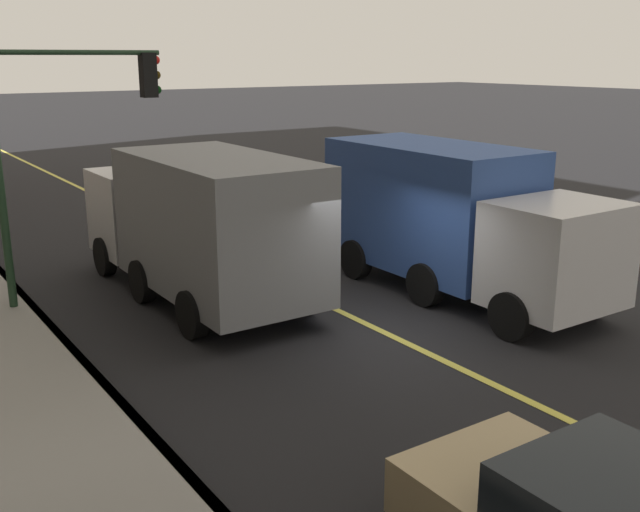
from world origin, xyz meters
The scene contains 7 objects.
ground centered at (0.00, 0.00, 0.00)m, with size 200.00×200.00×0.00m, color black.
curb_edge centered at (0.00, 5.12, 0.07)m, with size 80.00×0.16×0.15m, color slate.
lane_stripe_center centered at (0.00, 0.00, 0.01)m, with size 80.00×0.16×0.01m, color #D8CC4C.
car_silver centered at (8.98, -2.15, 0.75)m, with size 4.27×2.10×1.45m.
truck_blue centered at (1.02, -2.79, 1.66)m, with size 6.81×2.51×3.12m.
truck_gray centered at (3.71, 1.86, 1.65)m, with size 7.06×2.65×3.09m.
traffic_light_mast centered at (4.87, 4.12, 3.65)m, with size 0.28×3.44×5.34m.
Camera 1 is at (-10.07, 8.18, 4.96)m, focal length 41.36 mm.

